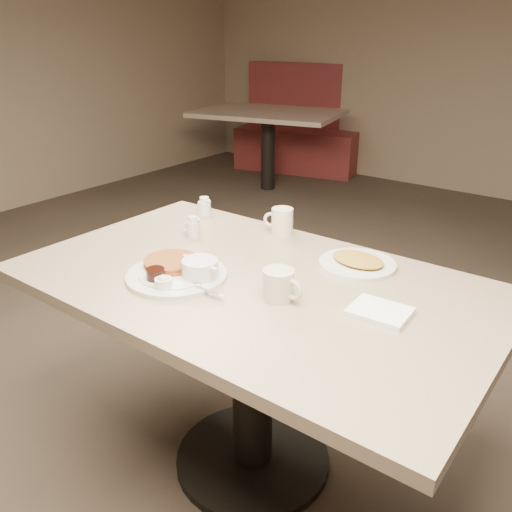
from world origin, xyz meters
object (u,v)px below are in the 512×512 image
Objects in this scene: creamer_right at (204,207)px; main_plate at (180,271)px; hash_plate at (358,262)px; coffee_mug_near at (280,284)px; diner_table at (252,325)px; creamer_left at (193,228)px; booth_back_left at (297,133)px; coffee_mug_far at (282,221)px.

main_plate is at bearing -55.08° from creamer_right.
creamer_right reaches higher than hash_plate.
main_plate is 0.34m from coffee_mug_near.
main_plate reaches higher than diner_table.
diner_table is at bearing 157.75° from coffee_mug_near.
diner_table is 0.67m from creamer_right.
creamer_left is (-0.40, 0.15, 0.21)m from diner_table.
diner_table is 5.17× the size of hash_plate.
booth_back_left is at bearing 122.40° from coffee_mug_near.
main_plate is 0.58m from hash_plate.
hash_plate is at bearing -5.84° from creamer_right.
booth_back_left reaches higher than diner_table.
creamer_right is at bearing 145.70° from diner_table.
creamer_right is 3.81m from booth_back_left.
hash_plate is at bearing 77.74° from coffee_mug_near.
creamer_left reaches higher than hash_plate.
coffee_mug_near is 0.58m from creamer_left.
main_plate is 4.40m from booth_back_left.
main_plate is at bearing -61.75° from booth_back_left.
booth_back_left reaches higher than hash_plate.
main_plate is 1.38× the size of hash_plate.
booth_back_left reaches higher than coffee_mug_near.
booth_back_left is (-1.86, 3.58, -0.38)m from creamer_left.
booth_back_left is at bearing 117.19° from creamer_right.
coffee_mug_near is 0.46× the size of hash_plate.
diner_table is 3.74× the size of main_plate.
creamer_right is at bearing -62.81° from booth_back_left.
booth_back_left is at bearing 121.21° from diner_table.
creamer_left is (-0.24, -0.23, -0.01)m from coffee_mug_far.
coffee_mug_near reaches higher than creamer_left.
creamer_right is 0.28× the size of hash_plate.
hash_plate reaches higher than diner_table.
coffee_mug_far is 1.56× the size of creamer_left.
creamer_left is at bearing 158.97° from diner_table.
coffee_mug_near is 4.50m from booth_back_left.
main_plate is at bearing -144.92° from diner_table.
booth_back_left is (-2.26, 3.73, -0.17)m from diner_table.
creamer_left is 0.04× the size of booth_back_left.
booth_back_left is at bearing 118.25° from main_plate.
coffee_mug_far is (-0.30, 0.44, 0.00)m from coffee_mug_near.
booth_back_left is (-2.40, 3.79, -0.39)m from coffee_mug_near.
main_plate is 0.60m from creamer_right.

